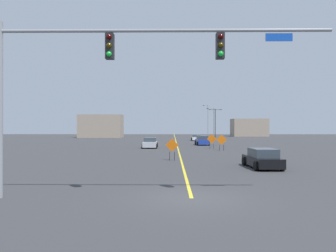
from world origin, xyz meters
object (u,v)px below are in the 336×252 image
(street_lamp_far_right, at_px, (215,121))
(construction_sign_right_lane, at_px, (172,146))
(street_lamp_near_right, at_px, (208,120))
(car_blue_distant, at_px, (202,141))
(car_white_far, at_px, (196,138))
(street_lamp_near_left, at_px, (213,121))
(car_black_passing, at_px, (262,159))
(car_silver_approaching, at_px, (150,143))
(construction_sign_left_shoulder, at_px, (212,140))
(traffic_signal_assembly, at_px, (110,63))
(construction_sign_median_far, at_px, (222,141))

(street_lamp_far_right, distance_m, construction_sign_right_lane, 50.31)
(street_lamp_near_right, distance_m, car_blue_distant, 37.28)
(street_lamp_near_right, relative_size, car_white_far, 2.02)
(street_lamp_far_right, relative_size, street_lamp_near_right, 0.81)
(street_lamp_near_left, height_order, car_black_passing, street_lamp_near_left)
(street_lamp_far_right, height_order, construction_sign_right_lane, street_lamp_far_right)
(car_silver_approaching, bearing_deg, car_black_passing, -65.88)
(street_lamp_near_right, height_order, car_silver_approaching, street_lamp_near_right)
(car_silver_approaching, bearing_deg, construction_sign_left_shoulder, -10.71)
(street_lamp_near_right, distance_m, construction_sign_left_shoulder, 45.29)
(street_lamp_near_left, distance_m, car_silver_approaching, 37.85)
(car_black_passing, bearing_deg, traffic_signal_assembly, -133.07)
(car_blue_distant, xyz_separation_m, car_black_passing, (1.65, -27.73, -0.05))
(construction_sign_median_far, bearing_deg, construction_sign_left_shoulder, 103.87)
(street_lamp_near_right, distance_m, car_silver_approaching, 45.40)
(traffic_signal_assembly, xyz_separation_m, car_silver_approaching, (-0.47, 30.71, -4.92))
(street_lamp_far_right, relative_size, car_blue_distant, 1.71)
(traffic_signal_assembly, relative_size, construction_sign_median_far, 7.02)
(construction_sign_left_shoulder, xyz_separation_m, car_silver_approaching, (-8.31, 1.57, -0.57))
(construction_sign_median_far, bearing_deg, car_white_far, 92.18)
(construction_sign_left_shoulder, xyz_separation_m, construction_sign_right_lane, (-5.30, -14.66, -0.01))
(street_lamp_near_right, xyz_separation_m, construction_sign_left_shoulder, (-4.51, -44.92, -3.60))
(street_lamp_near_right, distance_m, construction_sign_median_far, 48.42)
(traffic_signal_assembly, height_order, car_white_far, traffic_signal_assembly)
(street_lamp_far_right, xyz_separation_m, construction_sign_left_shoulder, (-5.16, -34.45, -3.07))
(construction_sign_left_shoulder, bearing_deg, construction_sign_median_far, -76.13)
(construction_sign_median_far, height_order, construction_sign_right_lane, construction_sign_median_far)
(car_blue_distant, xyz_separation_m, car_silver_approaching, (-7.80, -6.63, -0.05))
(construction_sign_median_far, relative_size, car_black_passing, 0.46)
(construction_sign_median_far, height_order, car_black_passing, construction_sign_median_far)
(street_lamp_far_right, relative_size, car_white_far, 1.63)
(car_black_passing, bearing_deg, construction_sign_right_lane, 142.89)
(construction_sign_median_far, relative_size, construction_sign_right_lane, 1.03)
(construction_sign_right_lane, relative_size, car_white_far, 0.43)
(car_white_far, bearing_deg, construction_sign_median_far, -87.82)
(car_black_passing, relative_size, car_white_far, 0.98)
(car_blue_distant, relative_size, car_silver_approaching, 1.01)
(construction_sign_right_lane, distance_m, car_black_passing, 8.08)
(car_blue_distant, xyz_separation_m, car_white_far, (0.27, 15.95, -0.09))
(construction_sign_median_far, distance_m, car_black_passing, 16.32)
(construction_sign_left_shoulder, xyz_separation_m, car_blue_distant, (-0.52, 8.21, -0.52))
(traffic_signal_assembly, relative_size, construction_sign_right_lane, 7.20)
(street_lamp_near_right, relative_size, car_silver_approaching, 2.13)
(street_lamp_far_right, relative_size, construction_sign_left_shoulder, 3.68)
(street_lamp_far_right, relative_size, car_black_passing, 1.67)
(street_lamp_far_right, bearing_deg, construction_sign_median_far, -96.61)
(car_blue_distant, bearing_deg, car_black_passing, -86.60)
(street_lamp_near_right, xyz_separation_m, car_black_passing, (-3.38, -64.45, -4.17))
(construction_sign_right_lane, distance_m, car_blue_distant, 23.37)
(traffic_signal_assembly, height_order, car_silver_approaching, traffic_signal_assembly)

